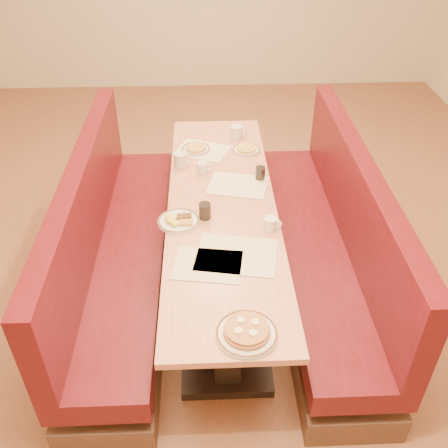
{
  "coord_description": "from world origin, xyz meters",
  "views": [
    {
      "loc": [
        -0.1,
        -2.67,
        2.59
      ],
      "look_at": [
        0.0,
        -0.35,
        0.85
      ],
      "focal_mm": 40.0,
      "sensor_mm": 36.0,
      "label": 1
    }
  ],
  "objects_px": {
    "booth_left": "(116,253)",
    "pancake_plate": "(247,332)",
    "eggs_plate": "(178,221)",
    "coffee_mug_a": "(271,224)",
    "booth_right": "(326,248)",
    "coffee_mug_b": "(203,167)",
    "coffee_mug_d": "(181,160)",
    "coffee_mug_c": "(237,132)",
    "diner_table": "(222,249)",
    "soda_tumbler_mid": "(260,173)",
    "soda_tumbler_near": "(205,211)"
  },
  "relations": [
    {
      "from": "booth_left",
      "to": "pancake_plate",
      "type": "distance_m",
      "value": 1.42
    },
    {
      "from": "eggs_plate",
      "to": "coffee_mug_a",
      "type": "xyz_separation_m",
      "value": [
        0.56,
        -0.1,
        0.03
      ]
    },
    {
      "from": "booth_right",
      "to": "coffee_mug_b",
      "type": "height_order",
      "value": "booth_right"
    },
    {
      "from": "coffee_mug_b",
      "to": "coffee_mug_d",
      "type": "distance_m",
      "value": 0.19
    },
    {
      "from": "booth_left",
      "to": "coffee_mug_c",
      "type": "distance_m",
      "value": 1.36
    },
    {
      "from": "diner_table",
      "to": "coffee_mug_c",
      "type": "xyz_separation_m",
      "value": [
        0.16,
        0.94,
        0.43
      ]
    },
    {
      "from": "pancake_plate",
      "to": "soda_tumbler_mid",
      "type": "bearing_deg",
      "value": 81.7
    },
    {
      "from": "coffee_mug_a",
      "to": "coffee_mug_d",
      "type": "height_order",
      "value": "coffee_mug_d"
    },
    {
      "from": "booth_left",
      "to": "coffee_mug_a",
      "type": "relative_size",
      "value": 21.94
    },
    {
      "from": "booth_right",
      "to": "booth_left",
      "type": "bearing_deg",
      "value": 180.0
    },
    {
      "from": "eggs_plate",
      "to": "coffee_mug_a",
      "type": "bearing_deg",
      "value": -9.79
    },
    {
      "from": "booth_right",
      "to": "coffee_mug_a",
      "type": "xyz_separation_m",
      "value": [
        -0.45,
        -0.28,
        0.43
      ]
    },
    {
      "from": "coffee_mug_c",
      "to": "diner_table",
      "type": "bearing_deg",
      "value": -95.67
    },
    {
      "from": "diner_table",
      "to": "pancake_plate",
      "type": "distance_m",
      "value": 1.17
    },
    {
      "from": "coffee_mug_b",
      "to": "soda_tumbler_mid",
      "type": "relative_size",
      "value": 1.13
    },
    {
      "from": "coffee_mug_c",
      "to": "soda_tumbler_near",
      "type": "height_order",
      "value": "soda_tumbler_near"
    },
    {
      "from": "coffee_mug_b",
      "to": "pancake_plate",
      "type": "bearing_deg",
      "value": -90.24
    },
    {
      "from": "booth_left",
      "to": "eggs_plate",
      "type": "bearing_deg",
      "value": -22.29
    },
    {
      "from": "coffee_mug_a",
      "to": "soda_tumbler_near",
      "type": "bearing_deg",
      "value": 164.16
    },
    {
      "from": "booth_right",
      "to": "coffee_mug_a",
      "type": "relative_size",
      "value": 21.94
    },
    {
      "from": "coffee_mug_a",
      "to": "coffee_mug_c",
      "type": "distance_m",
      "value": 1.23
    },
    {
      "from": "eggs_plate",
      "to": "soda_tumbler_mid",
      "type": "height_order",
      "value": "soda_tumbler_mid"
    },
    {
      "from": "coffee_mug_a",
      "to": "eggs_plate",
      "type": "bearing_deg",
      "value": 174.14
    },
    {
      "from": "diner_table",
      "to": "coffee_mug_c",
      "type": "distance_m",
      "value": 1.04
    },
    {
      "from": "soda_tumbler_mid",
      "to": "coffee_mug_b",
      "type": "bearing_deg",
      "value": 165.55
    },
    {
      "from": "pancake_plate",
      "to": "booth_right",
      "type": "bearing_deg",
      "value": 59.12
    },
    {
      "from": "eggs_plate",
      "to": "soda_tumbler_near",
      "type": "height_order",
      "value": "soda_tumbler_near"
    },
    {
      "from": "coffee_mug_a",
      "to": "coffee_mug_b",
      "type": "height_order",
      "value": "coffee_mug_a"
    },
    {
      "from": "booth_left",
      "to": "eggs_plate",
      "type": "xyz_separation_m",
      "value": [
        0.46,
        -0.19,
        0.4
      ]
    },
    {
      "from": "soda_tumbler_mid",
      "to": "eggs_plate",
      "type": "bearing_deg",
      "value": -138.6
    },
    {
      "from": "booth_left",
      "to": "booth_right",
      "type": "xyz_separation_m",
      "value": [
        1.46,
        0.0,
        0.0
      ]
    },
    {
      "from": "coffee_mug_d",
      "to": "coffee_mug_b",
      "type": "bearing_deg",
      "value": -36.11
    },
    {
      "from": "booth_right",
      "to": "coffee_mug_d",
      "type": "relative_size",
      "value": 18.7
    },
    {
      "from": "coffee_mug_b",
      "to": "coffee_mug_c",
      "type": "relative_size",
      "value": 0.79
    },
    {
      "from": "diner_table",
      "to": "coffee_mug_b",
      "type": "bearing_deg",
      "value": 106.36
    },
    {
      "from": "soda_tumbler_near",
      "to": "soda_tumbler_mid",
      "type": "height_order",
      "value": "soda_tumbler_near"
    },
    {
      "from": "diner_table",
      "to": "coffee_mug_d",
      "type": "height_order",
      "value": "coffee_mug_d"
    },
    {
      "from": "pancake_plate",
      "to": "coffee_mug_c",
      "type": "distance_m",
      "value": 2.04
    },
    {
      "from": "booth_left",
      "to": "pancake_plate",
      "type": "bearing_deg",
      "value": -53.66
    },
    {
      "from": "pancake_plate",
      "to": "coffee_mug_b",
      "type": "height_order",
      "value": "coffee_mug_b"
    },
    {
      "from": "soda_tumbler_near",
      "to": "booth_left",
      "type": "bearing_deg",
      "value": 167.15
    },
    {
      "from": "booth_right",
      "to": "coffee_mug_d",
      "type": "distance_m",
      "value": 1.21
    },
    {
      "from": "soda_tumbler_mid",
      "to": "coffee_mug_c",
      "type": "bearing_deg",
      "value": 101.0
    },
    {
      "from": "booth_right",
      "to": "pancake_plate",
      "type": "height_order",
      "value": "booth_right"
    },
    {
      "from": "coffee_mug_c",
      "to": "soda_tumbler_near",
      "type": "bearing_deg",
      "value": -100.04
    },
    {
      "from": "booth_right",
      "to": "eggs_plate",
      "type": "bearing_deg",
      "value": -169.52
    },
    {
      "from": "pancake_plate",
      "to": "booth_left",
      "type": "bearing_deg",
      "value": 126.34
    },
    {
      "from": "booth_left",
      "to": "coffee_mug_c",
      "type": "xyz_separation_m",
      "value": [
        0.89,
        0.94,
        0.44
      ]
    },
    {
      "from": "eggs_plate",
      "to": "coffee_mug_a",
      "type": "height_order",
      "value": "coffee_mug_a"
    },
    {
      "from": "coffee_mug_a",
      "to": "coffee_mug_d",
      "type": "xyz_separation_m",
      "value": [
        -0.56,
        0.79,
        0.01
      ]
    }
  ]
}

